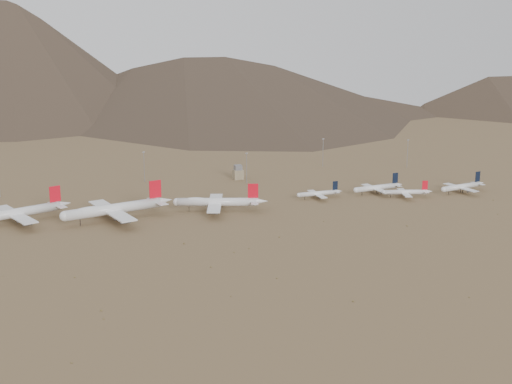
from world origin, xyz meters
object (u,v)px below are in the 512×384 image
object	(u,v)px
widebody_centre	(114,209)
narrowbody_b	(378,187)
widebody_west	(17,213)
narrowbody_a	(319,193)
widebody_east	(217,202)
control_tower	(238,173)

from	to	relation	value
widebody_centre	narrowbody_b	xyz separation A→B (m)	(204.01, 11.27, -3.40)
widebody_west	narrowbody_a	distance (m)	216.87
narrowbody_a	narrowbody_b	bearing A→B (deg)	-1.40
widebody_west	narrowbody_a	xyz separation A→B (m)	(216.83, -1.87, -3.36)
widebody_east	narrowbody_b	xyz separation A→B (m)	(132.12, 10.56, -2.03)
widebody_west	control_tower	xyz separation A→B (m)	(177.97, 80.51, -2.04)
widebody_west	narrowbody_b	distance (m)	266.17
widebody_east	control_tower	world-z (taller)	widebody_east
widebody_west	widebody_east	xyz separation A→B (m)	(134.02, -12.72, -0.48)
widebody_west	narrowbody_b	xyz separation A→B (m)	(266.15, -2.17, -2.52)
widebody_centre	narrowbody_a	distance (m)	155.18
widebody_west	widebody_east	distance (m)	134.63
narrowbody_a	control_tower	distance (m)	91.10
widebody_east	narrowbody_a	bearing A→B (deg)	25.14
widebody_west	control_tower	distance (m)	195.34
widebody_centre	narrowbody_b	distance (m)	204.35
widebody_east	control_tower	size ratio (longest dim) A/B	5.41
widebody_west	narrowbody_b	size ratio (longest dim) A/B	1.51
widebody_west	widebody_centre	size ratio (longest dim) A/B	0.86
widebody_west	widebody_east	size ratio (longest dim) A/B	1.05
narrowbody_b	widebody_east	bearing A→B (deg)	178.00
widebody_centre	control_tower	bearing A→B (deg)	24.89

